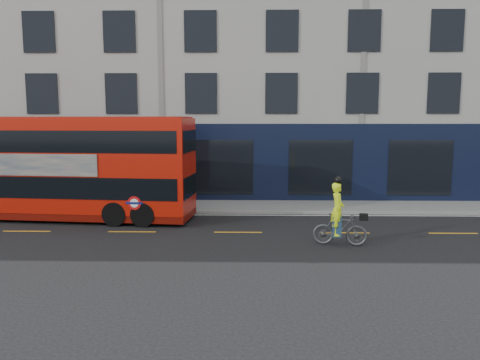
{
  "coord_description": "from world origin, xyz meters",
  "views": [
    {
      "loc": [
        4.42,
        -15.61,
        4.17
      ],
      "look_at": [
        4.05,
        2.59,
        1.84
      ],
      "focal_mm": 35.0,
      "sensor_mm": 36.0,
      "label": 1
    }
  ],
  "objects": [
    {
      "name": "kerb",
      "position": [
        0.0,
        5.0,
        0.07
      ],
      "size": [
        60.0,
        0.12,
        0.13
      ],
      "primitive_type": "cube",
      "color": "gray",
      "rests_on": "ground"
    },
    {
      "name": "pavement",
      "position": [
        0.0,
        6.5,
        0.06
      ],
      "size": [
        60.0,
        3.0,
        0.12
      ],
      "primitive_type": "cube",
      "color": "gray",
      "rests_on": "ground"
    },
    {
      "name": "building_terrace",
      "position": [
        0.0,
        12.94,
        7.49
      ],
      "size": [
        50.0,
        10.07,
        15.0
      ],
      "color": "#A3A199",
      "rests_on": "ground"
    },
    {
      "name": "bus",
      "position": [
        -3.27,
        3.79,
        2.21
      ],
      "size": [
        10.88,
        3.45,
        4.32
      ],
      "rotation": [
        0.0,
        0.0,
        -0.1
      ],
      "color": "#B41407",
      "rests_on": "ground"
    },
    {
      "name": "lane_dashes",
      "position": [
        0.0,
        1.5,
        0.0
      ],
      "size": [
        58.0,
        0.12,
        0.01
      ],
      "primitive_type": null,
      "color": "#C78917",
      "rests_on": "ground"
    },
    {
      "name": "ground",
      "position": [
        0.0,
        0.0,
        0.0
      ],
      "size": [
        120.0,
        120.0,
        0.0
      ],
      "primitive_type": "plane",
      "color": "black",
      "rests_on": "ground"
    },
    {
      "name": "cyclist",
      "position": [
        7.43,
        -0.23,
        0.78
      ],
      "size": [
        1.86,
        0.82,
        2.33
      ],
      "rotation": [
        0.0,
        0.0,
        -0.18
      ],
      "color": "#46494B",
      "rests_on": "ground"
    },
    {
      "name": "road_edge_line",
      "position": [
        0.0,
        4.7,
        0.0
      ],
      "size": [
        58.0,
        0.1,
        0.01
      ],
      "primitive_type": "cube",
      "color": "silver",
      "rests_on": "ground"
    }
  ]
}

